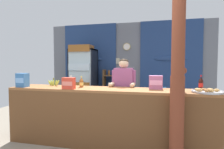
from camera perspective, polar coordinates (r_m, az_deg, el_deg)
name	(u,v)px	position (r m, az deg, el deg)	size (l,w,h in m)	color
ground_plane	(114,128)	(4.18, 0.70, -16.57)	(8.05, 8.05, 0.00)	gray
back_wall_curtained	(128,64)	(5.81, 4.94, 3.18)	(5.18, 0.22, 2.73)	slate
stall_counter	(105,112)	(3.10, -2.34, -11.68)	(3.50, 0.60, 1.00)	#935B33
timber_post	(178,80)	(2.59, 19.98, -1.63)	(0.21, 0.19, 2.51)	brown
drink_fridge	(83,75)	(5.56, -9.16, -0.24)	(0.77, 0.63, 1.98)	black
bottle_shelf_rack	(111,89)	(5.65, -0.30, -4.56)	(0.48, 0.28, 1.26)	brown
plastic_lawn_chair	(156,101)	(4.71, 13.58, -8.18)	(0.60, 0.60, 0.86)	#3884D6
shopkeeper	(124,88)	(3.56, 3.68, -4.18)	(0.48, 0.42, 1.52)	#28282D
soda_bottle_water	(182,83)	(2.91, 21.16, -2.48)	(0.09, 0.09, 0.33)	silver
soda_bottle_cola	(201,83)	(3.34, 26.24, -2.55)	(0.07, 0.07, 0.24)	black
soda_bottle_orange_soda	(71,82)	(3.47, -12.79, -2.30)	(0.06, 0.06, 0.21)	orange
soda_bottle_iced_tea	(81,83)	(3.35, -9.62, -2.53)	(0.07, 0.07, 0.20)	brown
snack_box_crackers	(69,83)	(3.14, -13.51, -2.71)	(0.20, 0.12, 0.20)	#E5422D
snack_box_wafer	(156,82)	(3.15, 13.65, -2.42)	(0.22, 0.15, 0.23)	#B76699
snack_box_biscuit	(23,80)	(3.72, -26.41, -1.60)	(0.18, 0.16, 0.25)	#3D75B7
pastry_tray	(207,91)	(3.02, 27.81, -4.69)	(0.45, 0.45, 0.07)	#BCBCC1
banana_bunch	(54,83)	(3.71, -17.89, -2.50)	(0.27, 0.06, 0.16)	#B7C647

